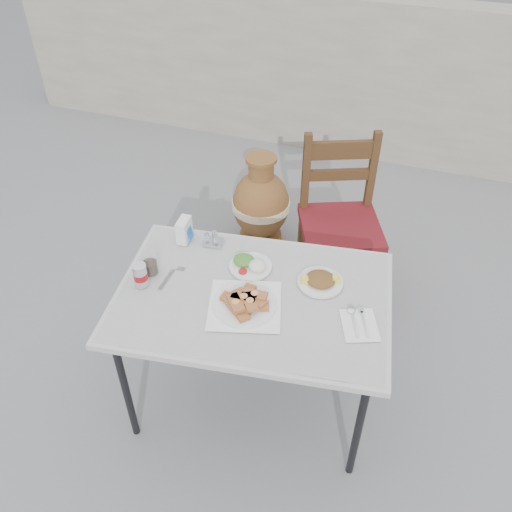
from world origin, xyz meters
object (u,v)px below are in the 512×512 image
(salad_rice_plate, at_px, (250,264))
(napkin_holder, at_px, (184,230))
(terracotta_urn, at_px, (261,205))
(cafe_table, at_px, (253,303))
(cola_glass, at_px, (150,265))
(condiment_caddy, at_px, (213,240))
(soda_can, at_px, (140,275))
(salad_chopped_plate, at_px, (320,280))
(pide_plate, at_px, (245,301))
(chair, at_px, (340,221))

(salad_rice_plate, distance_m, napkin_holder, 0.36)
(salad_rice_plate, xyz_separation_m, terracotta_urn, (-0.29, 1.00, -0.41))
(cafe_table, relative_size, cola_glass, 12.80)
(salad_rice_plate, distance_m, cola_glass, 0.43)
(condiment_caddy, height_order, terracotta_urn, condiment_caddy)
(soda_can, distance_m, napkin_holder, 0.34)
(napkin_holder, height_order, condiment_caddy, napkin_holder)
(salad_rice_plate, height_order, condiment_caddy, condiment_caddy)
(napkin_holder, bearing_deg, salad_chopped_plate, -10.80)
(cafe_table, xyz_separation_m, terracotta_urn, (-0.35, 1.16, -0.35))
(cafe_table, xyz_separation_m, pide_plate, (-0.01, -0.07, 0.08))
(condiment_caddy, height_order, chair, chair)
(cafe_table, relative_size, condiment_caddy, 12.82)
(cafe_table, relative_size, salad_chopped_plate, 6.32)
(salad_chopped_plate, distance_m, napkin_holder, 0.67)
(salad_rice_plate, bearing_deg, cafe_table, -66.95)
(pide_plate, height_order, soda_can, soda_can)
(cafe_table, relative_size, salad_rice_plate, 6.52)
(salad_rice_plate, distance_m, terracotta_urn, 1.12)
(cafe_table, distance_m, terracotta_urn, 1.26)
(salad_rice_plate, height_order, soda_can, soda_can)
(salad_rice_plate, distance_m, chair, 0.80)
(soda_can, bearing_deg, salad_chopped_plate, 19.68)
(salad_rice_plate, distance_m, soda_can, 0.47)
(salad_chopped_plate, height_order, napkin_holder, napkin_holder)
(cola_glass, xyz_separation_m, napkin_holder, (0.04, 0.25, 0.01))
(cafe_table, height_order, cola_glass, cola_glass)
(cola_glass, height_order, chair, chair)
(cafe_table, bearing_deg, salad_chopped_plate, 32.74)
(cafe_table, xyz_separation_m, chair, (0.19, 0.89, -0.15))
(cafe_table, xyz_separation_m, salad_chopped_plate, (0.25, 0.16, 0.06))
(pide_plate, xyz_separation_m, condiment_caddy, (-0.28, 0.33, -0.01))
(salad_rice_plate, relative_size, salad_chopped_plate, 0.97)
(condiment_caddy, xyz_separation_m, chair, (0.48, 0.63, -0.22))
(salad_chopped_plate, distance_m, chair, 0.76)
(pide_plate, distance_m, soda_can, 0.46)
(terracotta_urn, bearing_deg, salad_chopped_plate, -58.89)
(pide_plate, relative_size, soda_can, 3.36)
(condiment_caddy, bearing_deg, salad_chopped_plate, -10.42)
(chair, relative_size, terracotta_urn, 1.49)
(pide_plate, height_order, salad_chopped_plate, pide_plate)
(terracotta_urn, bearing_deg, chair, -26.16)
(cola_glass, bearing_deg, terracotta_urn, 84.60)
(pide_plate, distance_m, cola_glass, 0.46)
(pide_plate, distance_m, salad_rice_plate, 0.24)
(soda_can, xyz_separation_m, chair, (0.66, 0.98, -0.25))
(napkin_holder, bearing_deg, salad_rice_plate, -17.05)
(soda_can, bearing_deg, cola_glass, 89.45)
(cafe_table, distance_m, salad_chopped_plate, 0.30)
(cola_glass, bearing_deg, chair, 53.94)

